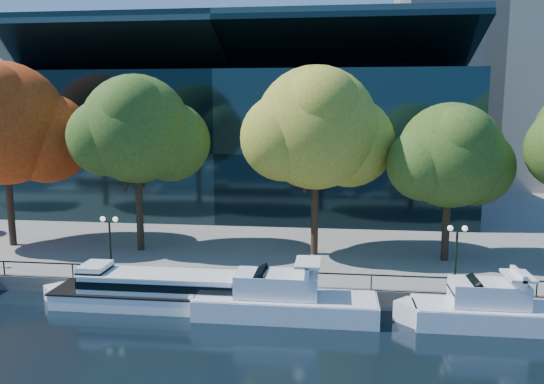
# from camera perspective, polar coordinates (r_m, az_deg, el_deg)

# --- Properties ---
(ground) EXTENTS (160.00, 160.00, 0.00)m
(ground) POSITION_cam_1_polar(r_m,az_deg,el_deg) (32.96, -7.18, -13.18)
(ground) COLOR black
(ground) RESTS_ON ground
(promenade) EXTENTS (90.00, 67.08, 1.00)m
(promenade) POSITION_cam_1_polar(r_m,az_deg,el_deg) (67.42, 0.27, -1.06)
(promenade) COLOR slate
(promenade) RESTS_ON ground
(railing) EXTENTS (88.20, 0.08, 0.99)m
(railing) POSITION_cam_1_polar(r_m,az_deg,el_deg) (35.27, -5.96, -8.29)
(railing) COLOR black
(railing) RESTS_ON promenade
(convention_building) EXTENTS (50.00, 24.57, 21.43)m
(convention_building) POSITION_cam_1_polar(r_m,az_deg,el_deg) (62.53, -3.87, 5.51)
(convention_building) COLOR black
(convention_building) RESTS_ON ground
(tour_boat) EXTENTS (13.87, 3.09, 2.63)m
(tour_boat) POSITION_cam_1_polar(r_m,az_deg,el_deg) (34.89, -13.22, -10.11)
(tour_boat) COLOR white
(tour_boat) RESTS_ON ground
(cruiser_near) EXTENTS (12.12, 3.12, 3.51)m
(cruiser_near) POSITION_cam_1_polar(r_m,az_deg,el_deg) (32.42, 0.61, -11.42)
(cruiser_near) COLOR white
(cruiser_near) RESTS_ON ground
(cruiser_far) EXTENTS (10.34, 2.87, 3.38)m
(cruiser_far) POSITION_cam_1_polar(r_m,az_deg,el_deg) (33.43, 22.18, -11.52)
(cruiser_far) COLOR white
(cruiser_far) RESTS_ON ground
(tree_1) EXTENTS (12.51, 10.26, 15.14)m
(tree_1) POSITION_cam_1_polar(r_m,az_deg,el_deg) (48.28, -26.72, 6.35)
(tree_1) COLOR black
(tree_1) RESTS_ON promenade
(tree_2) EXTENTS (10.63, 8.72, 14.01)m
(tree_2) POSITION_cam_1_polar(r_m,az_deg,el_deg) (43.00, -14.19, 6.34)
(tree_2) COLOR black
(tree_2) RESTS_ON promenade
(tree_3) EXTENTS (11.75, 9.63, 14.60)m
(tree_3) POSITION_cam_1_polar(r_m,az_deg,el_deg) (40.58, 5.00, 6.61)
(tree_3) COLOR black
(tree_3) RESTS_ON promenade
(tree_4) EXTENTS (9.66, 7.92, 11.82)m
(tree_4) POSITION_cam_1_polar(r_m,az_deg,el_deg) (41.11, 18.80, 3.51)
(tree_4) COLOR black
(tree_4) RESTS_ON promenade
(lamp_1) EXTENTS (1.26, 0.36, 4.03)m
(lamp_1) POSITION_cam_1_polar(r_m,az_deg,el_deg) (38.31, -17.07, -4.08)
(lamp_1) COLOR black
(lamp_1) RESTS_ON promenade
(lamp_2) EXTENTS (1.26, 0.36, 4.03)m
(lamp_2) POSITION_cam_1_polar(r_m,az_deg,el_deg) (35.95, 19.26, -5.05)
(lamp_2) COLOR black
(lamp_2) RESTS_ON promenade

